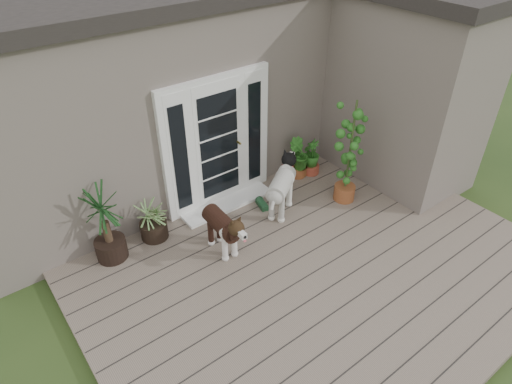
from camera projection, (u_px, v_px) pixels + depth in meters
deck at (320, 271)px, 6.20m from camera, size 6.20×4.60×0.12m
house_main at (164, 79)px, 8.09m from camera, size 7.40×4.00×3.10m
house_wing at (406, 95)px, 7.48m from camera, size 1.60×2.40×3.10m
door_unit at (218, 143)px, 6.87m from camera, size 1.90×0.14×2.15m
door_step at (227, 203)px, 7.35m from camera, size 1.60×0.40×0.05m
brindle_dog at (222, 231)px, 6.27m from camera, size 0.41×0.89×0.73m
white_dog at (281, 192)px, 6.98m from camera, size 1.02×0.88×0.80m
spider_plant at (152, 218)px, 6.51m from camera, size 0.78×0.78×0.72m
yucca at (105, 224)px, 6.02m from camera, size 0.88×0.88×1.19m
herb_a at (301, 163)px, 7.96m from camera, size 0.52×0.52×0.50m
herb_b at (298, 163)px, 7.92m from camera, size 0.51×0.51×0.54m
herb_c at (311, 160)px, 8.01m from camera, size 0.44×0.44×0.52m
sapling at (350, 151)px, 6.97m from camera, size 0.66×0.66×1.85m
clog_left at (262, 204)px, 7.30m from camera, size 0.24×0.37×0.10m
clog_right at (275, 185)px, 7.76m from camera, size 0.27×0.29×0.08m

